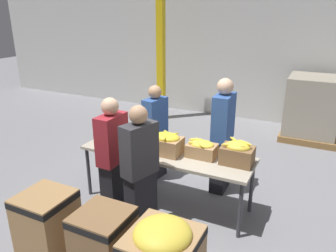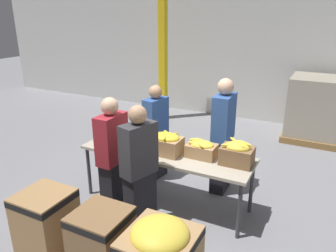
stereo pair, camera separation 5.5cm
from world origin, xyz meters
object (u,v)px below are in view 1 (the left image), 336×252
banana_box_3 (202,148)px  donation_bin_1 (104,243)px  banana_box_0 (111,131)px  banana_box_1 (138,136)px  donation_bin_0 (47,223)px  support_pillar (161,38)px  volunteer_3 (222,137)px  pallet_stack_0 (312,109)px  sorting_table (166,156)px  banana_box_4 (237,153)px  volunteer_0 (155,133)px  volunteer_2 (140,171)px  banana_box_2 (166,143)px  volunteer_1 (113,159)px

banana_box_3 → donation_bin_1: size_ratio=0.51×
banana_box_0 → banana_box_1: banana_box_1 is taller
donation_bin_0 → support_pillar: 5.34m
volunteer_3 → pallet_stack_0: volunteer_3 is taller
sorting_table → banana_box_3: size_ratio=6.06×
sorting_table → volunteer_3: size_ratio=1.37×
banana_box_4 → donation_bin_0: (-1.67, -1.60, -0.53)m
banana_box_0 → volunteer_0: 0.74m
sorting_table → donation_bin_1: (0.06, -1.53, -0.32)m
banana_box_4 → volunteer_2: 1.23m
banana_box_3 → donation_bin_1: (-0.43, -1.60, -0.50)m
banana_box_1 → banana_box_2: 0.51m
banana_box_0 → banana_box_2: (0.98, -0.10, 0.03)m
sorting_table → banana_box_1: size_ratio=5.84×
banana_box_0 → volunteer_0: size_ratio=0.25×
banana_box_3 → volunteer_3: 0.64m
banana_box_1 → donation_bin_0: size_ratio=0.53×
banana_box_0 → banana_box_3: size_ratio=1.00×
banana_box_0 → banana_box_1: bearing=0.1°
banana_box_2 → banana_box_1: bearing=168.3°
banana_box_4 → pallet_stack_0: pallet_stack_0 is taller
banana_box_1 → volunteer_1: 0.62m
donation_bin_0 → support_pillar: (-1.14, 4.97, 1.59)m
volunteer_0 → volunteer_3: bearing=104.6°
banana_box_1 → banana_box_4: banana_box_4 is taller
volunteer_2 → sorting_table: bearing=15.7°
banana_box_2 → volunteer_1: volunteer_1 is taller
donation_bin_1 → pallet_stack_0: size_ratio=0.57×
sorting_table → banana_box_2: bearing=-66.2°
banana_box_1 → banana_box_4: (1.44, 0.01, 0.02)m
banana_box_3 → banana_box_2: bearing=-165.8°
banana_box_3 → volunteer_2: (-0.50, -0.75, -0.10)m
volunteer_0 → support_pillar: support_pillar is taller
banana_box_2 → sorting_table: bearing=113.8°
banana_box_2 → banana_box_4: (0.94, 0.11, -0.00)m
donation_bin_0 → volunteer_3: bearing=60.1°
volunteer_3 → support_pillar: 3.83m
donation_bin_0 → pallet_stack_0: 5.66m
donation_bin_0 → donation_bin_1: bearing=-0.0°
donation_bin_1 → support_pillar: 5.55m
banana_box_2 → volunteer_3: 0.93m
volunteer_0 → volunteer_2: bearing=31.4°
banana_box_0 → donation_bin_0: bearing=-81.1°
donation_bin_0 → volunteer_2: bearing=51.0°
banana_box_3 → volunteer_2: 0.90m
donation_bin_1 → pallet_stack_0: (1.58, 5.14, 0.25)m
volunteer_1 → donation_bin_1: (0.55, -0.98, -0.40)m
volunteer_2 → volunteer_3: bearing=-5.9°
banana_box_0 → donation_bin_1: (1.02, -1.59, -0.50)m
donation_bin_0 → pallet_stack_0: pallet_stack_0 is taller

